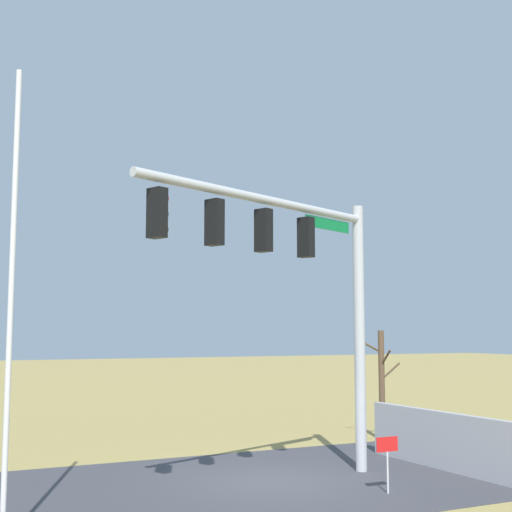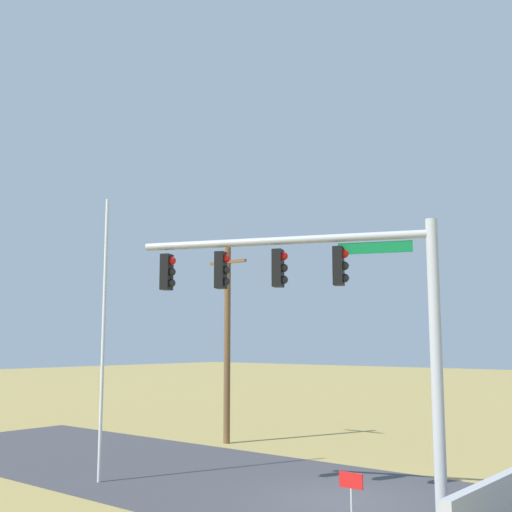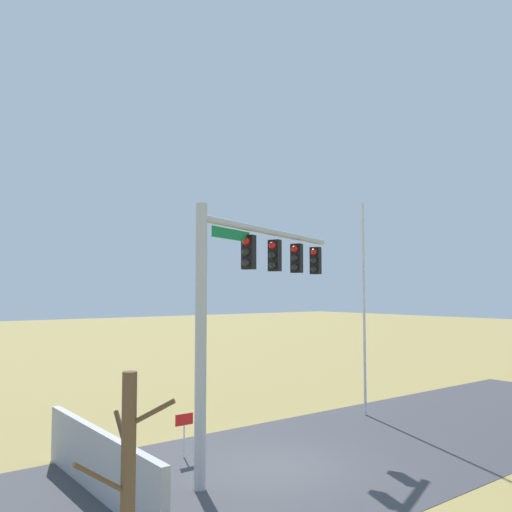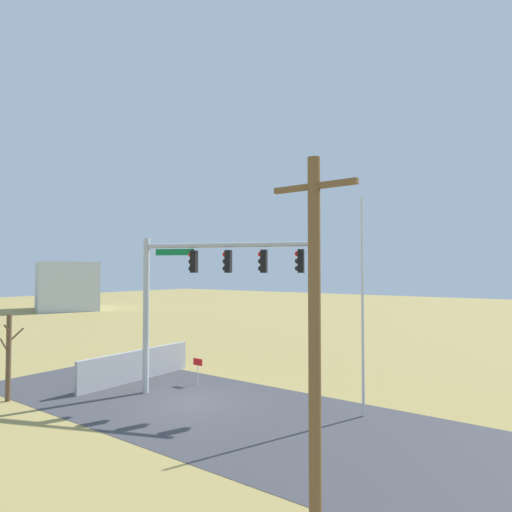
{
  "view_description": "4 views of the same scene",
  "coord_description": "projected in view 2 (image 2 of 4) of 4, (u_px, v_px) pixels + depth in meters",
  "views": [
    {
      "loc": [
        -7.95,
        -15.32,
        3.5
      ],
      "look_at": [
        -1.39,
        -1.99,
        5.11
      ],
      "focal_mm": 49.85,
      "sensor_mm": 36.0,
      "label": 1
    },
    {
      "loc": [
        8.95,
        -14.17,
        3.9
      ],
      "look_at": [
        -1.02,
        -2.11,
        6.01
      ],
      "focal_mm": 45.03,
      "sensor_mm": 36.0,
      "label": 2
    },
    {
      "loc": [
        9.37,
        11.0,
        4.66
      ],
      "look_at": [
        -0.64,
        -1.96,
        5.77
      ],
      "focal_mm": 37.15,
      "sensor_mm": 36.0,
      "label": 3
    },
    {
      "loc": [
        -12.46,
        12.77,
        5.37
      ],
      "look_at": [
        -1.82,
        -2.12,
        6.0
      ],
      "focal_mm": 30.23,
      "sensor_mm": 36.0,
      "label": 4
    }
  ],
  "objects": [
    {
      "name": "ground_plane",
      "position": [
        342.0,
        500.0,
        15.95
      ],
      "size": [
        160.0,
        160.0,
        0.0
      ],
      "primitive_type": "plane",
      "color": "#9E894C"
    },
    {
      "name": "road_surface",
      "position": [
        223.0,
        478.0,
        18.48
      ],
      "size": [
        28.0,
        8.0,
        0.01
      ],
      "primitive_type": "cube",
      "color": "#3D3D42",
      "rests_on": "ground_plane"
    },
    {
      "name": "utility_pole",
      "position": [
        227.0,
        339.0,
        25.48
      ],
      "size": [
        1.9,
        0.26,
        7.71
      ],
      "color": "brown",
      "rests_on": "ground_plane"
    },
    {
      "name": "open_sign",
      "position": [
        351.0,
        488.0,
        13.27
      ],
      "size": [
        0.56,
        0.04,
        1.22
      ],
      "color": "silver",
      "rests_on": "ground_plane"
    },
    {
      "name": "signal_mast",
      "position": [
        330.0,
        299.0,
        15.74
      ],
      "size": [
        7.1,
        3.07,
        6.81
      ],
      "color": "#B2B5BA",
      "rests_on": "ground_plane"
    },
    {
      "name": "flagpole",
      "position": [
        103.0,
        337.0,
        18.53
      ],
      "size": [
        0.1,
        0.1,
        8.12
      ],
      "primitive_type": "cylinder",
      "color": "silver",
      "rests_on": "ground_plane"
    }
  ]
}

